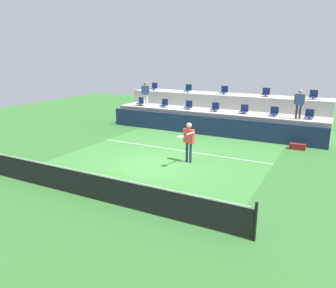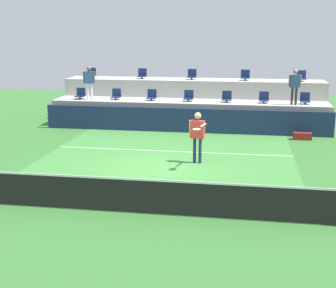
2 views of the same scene
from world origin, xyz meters
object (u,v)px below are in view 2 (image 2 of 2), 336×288
Objects in this scene: stadium_chair_lower_left at (116,95)px; spectator_in_grey at (89,80)px; stadium_chair_lower_mid_left at (152,96)px; equipment_bag at (302,136)px; spectator_leaning_on_rail at (295,84)px; tennis_ball at (152,175)px; stadium_chair_upper_center at (192,75)px; stadium_chair_lower_far_right at (305,99)px; stadium_chair_upper_far_right at (301,77)px; stadium_chair_upper_right at (245,76)px; stadium_chair_lower_center at (189,97)px; stadium_chair_lower_right at (264,98)px; stadium_chair_upper_far_left at (91,74)px; stadium_chair_lower_far_left at (80,94)px; stadium_chair_lower_mid_right at (227,97)px; stadium_chair_upper_left at (142,74)px; tennis_player at (197,132)px.

stadium_chair_lower_left is 0.32× the size of spectator_in_grey.
stadium_chair_lower_mid_left is 7.25m from equipment_bag.
tennis_ball is (-4.55, -9.54, -1.59)m from spectator_leaning_on_rail.
stadium_chair_lower_left is at bearing -152.56° from stadium_chair_upper_center.
stadium_chair_lower_far_right is 1.00× the size of stadium_chair_upper_far_right.
stadium_chair_upper_right is at bearing 78.68° from tennis_ball.
stadium_chair_lower_left is 1.47m from spectator_in_grey.
stadium_chair_lower_center is 5.33m from stadium_chair_lower_far_right.
stadium_chair_upper_far_left is (-8.84, 1.80, 0.85)m from stadium_chair_lower_right.
stadium_chair_lower_far_left is 10.67m from stadium_chair_lower_far_right.
stadium_chair_lower_right is at bearing 129.70° from equipment_bag.
stadium_chair_upper_left is at bearing 157.88° from stadium_chair_lower_mid_right.
stadium_chair_lower_far_right is 0.29× the size of tennis_player.
stadium_chair_lower_left is 1.00× the size of stadium_chair_upper_right.
stadium_chair_lower_right is 1.00× the size of stadium_chair_lower_far_right.
stadium_chair_lower_far_right is (8.86, 0.00, 0.00)m from stadium_chair_lower_left.
spectator_leaning_on_rail reaches higher than stadium_chair_lower_far_right.
stadium_chair_lower_far_right is at bearing 0.00° from stadium_chair_lower_mid_right.
spectator_leaning_on_rail reaches higher than stadium_chair_lower_center.
tennis_ball reaches higher than equipment_bag.
stadium_chair_lower_mid_right is 0.32× the size of spectator_in_grey.
stadium_chair_lower_far_right is at bearing -9.57° from stadium_chair_upper_far_left.
spectator_in_grey is at bearing -176.63° from stadium_chair_lower_mid_right.
tennis_player is (-4.23, -6.30, -0.37)m from stadium_chair_lower_far_right.
stadium_chair_lower_mid_left is 1.78m from stadium_chair_lower_center.
stadium_chair_lower_left is at bearing 180.00° from stadium_chair_lower_center.
stadium_chair_lower_far_left reaches higher than equipment_bag.
spectator_leaning_on_rail is at bearing -16.37° from stadium_chair_upper_left.
stadium_chair_lower_right is 1.83m from stadium_chair_lower_far_right.
stadium_chair_lower_far_right is at bearing -12.74° from stadium_chair_upper_left.
stadium_chair_lower_right is 1.00× the size of stadium_chair_upper_center.
stadium_chair_lower_far_left is at bearing -167.22° from stadium_chair_upper_right.
stadium_chair_upper_far_right is 7.65× the size of tennis_ball.
stadium_chair_upper_right is at bearing 180.00° from stadium_chair_upper_far_right.
stadium_chair_upper_right reaches higher than stadium_chair_lower_mid_right.
stadium_chair_lower_far_left is 0.68× the size of equipment_bag.
stadium_chair_upper_far_left is at bearing 160.37° from equipment_bag.
tennis_player is (-1.50, -8.10, -1.22)m from stadium_chair_upper_right.
stadium_chair_lower_mid_right and stadium_chair_lower_far_right have the same top height.
stadium_chair_upper_center is at bearing 180.00° from stadium_chair_upper_right.
stadium_chair_upper_center and stadium_chair_upper_right have the same top height.
spectator_leaning_on_rail reaches higher than stadium_chair_lower_left.
stadium_chair_lower_center is at bearing 180.00° from stadium_chair_lower_mid_right.
stadium_chair_upper_far_left is at bearing 165.85° from stadium_chair_lower_mid_right.
stadium_chair_lower_mid_right is 2.15m from stadium_chair_upper_right.
stadium_chair_upper_far_left reaches higher than stadium_chair_lower_mid_left.
stadium_chair_upper_left reaches higher than stadium_chair_lower_mid_right.
stadium_chair_upper_left is (2.71, 0.00, 0.00)m from stadium_chair_upper_far_left.
stadium_chair_lower_far_right is at bearing -18.47° from stadium_chair_upper_center.
stadium_chair_upper_center is at bearing 161.53° from stadium_chair_lower_far_right.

